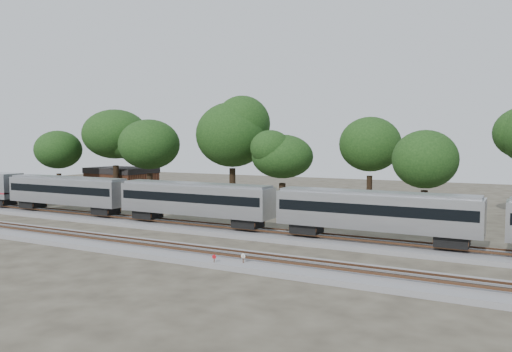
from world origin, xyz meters
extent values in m
plane|color=#383328|center=(0.00, 0.00, 0.00)|extent=(160.00, 160.00, 0.00)
cube|color=slate|center=(0.00, 6.00, 0.20)|extent=(160.00, 5.00, 0.40)
cube|color=brown|center=(0.00, 5.28, 0.66)|extent=(160.00, 0.08, 0.15)
cube|color=brown|center=(0.00, 6.72, 0.66)|extent=(160.00, 0.08, 0.15)
cube|color=slate|center=(0.00, -4.00, 0.20)|extent=(160.00, 5.00, 0.40)
cube|color=brown|center=(0.00, -4.72, 0.66)|extent=(160.00, 0.08, 0.15)
cube|color=brown|center=(0.00, -3.28, 0.66)|extent=(160.00, 0.08, 0.15)
cube|color=black|center=(-33.11, 6.00, 1.17)|extent=(2.54, 2.15, 0.88)
cube|color=#B3B5BA|center=(-21.30, 6.00, 3.08)|extent=(17.03, 2.94, 2.94)
cube|color=black|center=(-21.30, 6.00, 3.37)|extent=(16.44, 2.99, 0.88)
cube|color=gray|center=(-21.30, 6.00, 4.60)|extent=(16.64, 2.35, 0.34)
cube|color=black|center=(-27.46, 6.00, 1.17)|extent=(2.54, 2.15, 0.88)
cube|color=black|center=(-15.13, 6.00, 1.17)|extent=(2.54, 2.15, 0.88)
cube|color=#B3B5BA|center=(-2.88, 6.00, 3.08)|extent=(17.03, 2.94, 2.94)
cube|color=black|center=(-2.88, 6.00, 3.37)|extent=(16.44, 2.99, 0.88)
cube|color=gray|center=(-2.88, 6.00, 4.60)|extent=(16.64, 2.35, 0.34)
cube|color=black|center=(-9.05, 6.00, 1.17)|extent=(2.54, 2.15, 0.88)
cube|color=black|center=(3.28, 6.00, 1.17)|extent=(2.54, 2.15, 0.88)
cube|color=#B3B5BA|center=(15.53, 6.00, 3.08)|extent=(17.03, 2.94, 2.94)
cube|color=black|center=(15.53, 6.00, 3.37)|extent=(16.44, 2.99, 0.88)
cube|color=gray|center=(15.53, 6.00, 4.60)|extent=(16.64, 2.35, 0.34)
cube|color=black|center=(9.37, 6.00, 1.17)|extent=(2.54, 2.15, 0.88)
cube|color=black|center=(21.70, 6.00, 1.17)|extent=(2.54, 2.15, 0.88)
cylinder|color=#512D19|center=(7.30, -6.20, 0.43)|extent=(0.06, 0.06, 0.85)
cylinder|color=red|center=(7.30, -6.20, 0.81)|extent=(0.30, 0.06, 0.30)
cylinder|color=#512D19|center=(9.18, -5.35, 0.47)|extent=(0.06, 0.06, 0.95)
cylinder|color=silver|center=(9.18, -5.35, 0.90)|extent=(0.34, 0.05, 0.34)
cube|color=#512D19|center=(7.13, -5.31, 0.15)|extent=(0.56, 0.41, 0.30)
cube|color=brown|center=(-29.92, 24.37, 1.96)|extent=(10.14, 7.35, 3.92)
cube|color=black|center=(-29.92, 24.37, 4.36)|extent=(10.35, 7.56, 0.88)
cylinder|color=black|center=(-34.73, 16.27, 2.08)|extent=(0.70, 0.70, 4.16)
ellipsoid|color=black|center=(-34.73, 16.27, 7.73)|extent=(7.85, 7.85, 6.67)
cylinder|color=black|center=(-26.81, 19.91, 2.70)|extent=(0.70, 0.70, 5.40)
ellipsoid|color=black|center=(-26.81, 19.91, 10.03)|extent=(10.18, 10.18, 8.66)
cylinder|color=black|center=(-18.59, 17.76, 2.30)|extent=(0.70, 0.70, 4.61)
ellipsoid|color=black|center=(-18.59, 17.76, 8.56)|extent=(8.69, 8.69, 7.39)
cylinder|color=black|center=(-8.30, 22.62, 2.66)|extent=(0.70, 0.70, 5.32)
ellipsoid|color=black|center=(-8.30, 22.62, 9.88)|extent=(10.03, 10.03, 8.53)
cylinder|color=black|center=(0.36, 20.08, 1.91)|extent=(0.70, 0.70, 3.83)
ellipsoid|color=black|center=(0.36, 20.08, 7.11)|extent=(7.22, 7.22, 6.14)
cylinder|color=black|center=(9.47, 26.61, 2.32)|extent=(0.70, 0.70, 4.63)
ellipsoid|color=black|center=(9.47, 26.61, 8.61)|extent=(8.74, 8.74, 7.43)
cylinder|color=black|center=(17.40, 18.96, 1.91)|extent=(0.70, 0.70, 3.82)
ellipsoid|color=black|center=(17.40, 18.96, 7.09)|extent=(7.20, 7.20, 6.12)
camera|label=1|loc=(26.27, -35.55, 8.99)|focal=35.00mm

